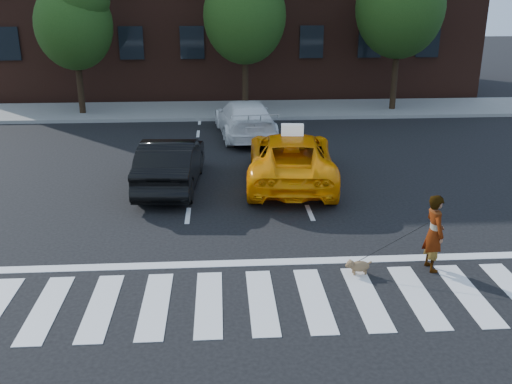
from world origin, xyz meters
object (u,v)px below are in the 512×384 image
black_sedan (171,163)px  tree_left (74,15)px  white_suv (245,119)px  tree_mid (245,5)px  dog (358,266)px  woman (434,233)px  taxi (291,158)px

black_sedan → tree_left: bearing=-61.1°
white_suv → tree_mid: bearing=-99.6°
tree_left → tree_mid: size_ratio=0.92×
dog → tree_left: bearing=115.8°
tree_left → woman: (10.61, -15.90, -3.61)m
black_sedan → taxi: bearing=-172.1°
woman → tree_mid: bearing=6.1°
white_suv → woman: (3.37, -11.58, 0.11)m
white_suv → dog: 11.87m
taxi → dog: bearing=101.4°
tree_mid → white_suv: tree_mid is taller
black_sedan → woman: (5.82, -5.64, 0.09)m
tree_left → tree_mid: tree_mid is taller
white_suv → dog: bearing=92.4°
tree_mid → black_sedan: size_ratio=1.58×
woman → white_suv: bearing=11.3°
white_suv → black_sedan: bearing=61.4°
tree_left → white_suv: 9.22m
tree_left → dog: 18.89m
tree_left → woman: bearing=-56.3°
black_sedan → woman: woman is taller
tree_mid → woman: tree_mid is taller
taxi → woman: size_ratio=3.28×
black_sedan → dog: bearing=130.0°
woman → dog: woman is taller
tree_mid → dog: tree_mid is taller
tree_mid → black_sedan: 11.37m
tree_mid → taxi: bearing=-85.0°
tree_left → woman: size_ratio=3.94×
taxi → black_sedan: size_ratio=1.21×
black_sedan → white_suv: bearing=-108.6°
white_suv → dog: (1.78, -11.73, -0.53)m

